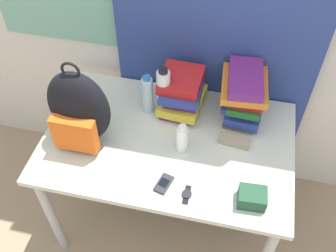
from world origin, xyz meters
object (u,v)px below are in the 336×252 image
Objects in this scene: sports_bottle at (163,93)px; book_stack_center at (245,95)px; camera_pouch at (252,198)px; sunscreen_bottle at (182,139)px; cell_phone at (164,184)px; backpack at (79,110)px; wristwatch at (187,194)px; sunglasses_case at (234,141)px; book_stack_left at (182,92)px; water_bottle at (148,95)px.

book_stack_center is at bearing 10.53° from sports_bottle.
camera_pouch is (0.49, -0.44, -0.11)m from sports_bottle.
camera_pouch is at bearing -79.62° from book_stack_center.
sunscreen_bottle reaches higher than camera_pouch.
sports_bottle is at bearing 103.29° from cell_phone.
sports_bottle is 0.26m from sunscreen_bottle.
backpack reaches higher than wristwatch.
sunglasses_case is at bearing 48.09° from cell_phone.
sports_bottle is at bearing 122.98° from sunscreen_bottle.
backpack is 0.42m from sports_bottle.
backpack is 0.49m from sunscreen_bottle.
cell_phone is at bearing 164.79° from wristwatch.
wristwatch is (-0.18, -0.54, -0.14)m from book_stack_center.
sunscreen_bottle is 1.31× the size of camera_pouch.
sunglasses_case reaches higher than wristwatch.
cell_phone is 0.11m from wristwatch.
cell_phone is (-0.29, -0.51, -0.13)m from book_stack_center.
backpack is 0.86m from camera_pouch.
sunscreen_bottle is (0.14, -0.21, -0.07)m from sports_bottle.
sunglasses_case is 0.33m from camera_pouch.
book_stack_left is (0.42, 0.32, -0.09)m from backpack.
water_bottle is 0.72m from camera_pouch.
backpack is 1.59× the size of book_stack_center.
sunscreen_bottle is at bearing -78.58° from book_stack_left.
book_stack_left is at bearing 128.89° from camera_pouch.
book_stack_center is (0.31, 0.01, 0.04)m from book_stack_left.
water_bottle reaches higher than sunglasses_case.
sports_bottle is 0.53m from wristwatch.
sunglasses_case is (-0.01, -0.20, -0.12)m from book_stack_center.
sports_bottle reaches higher than water_bottle.
book_stack_left reaches higher than wristwatch.
wristwatch is (-0.17, -0.34, -0.01)m from sunglasses_case.
book_stack_center reaches higher than sunscreen_bottle.
book_stack_left reaches higher than camera_pouch.
backpack is 0.54m from book_stack_left.
water_bottle reaches higher than cell_phone.
book_stack_left reaches higher than sunscreen_bottle.
book_stack_center is 3.04× the size of wristwatch.
water_bottle is (-0.48, -0.07, -0.03)m from book_stack_center.
camera_pouch is at bearing -12.65° from backpack.
water_bottle is 0.49m from sunglasses_case.
book_stack_center is (0.73, 0.32, -0.05)m from backpack.
water_bottle is 0.48m from cell_phone.
book_stack_center is at bearing 59.91° from cell_phone.
sports_bottle reaches higher than book_stack_center.
book_stack_left is 2.28× the size of camera_pouch.
sunscreen_bottle is 0.42m from camera_pouch.
backpack is at bearing -156.21° from book_stack_center.
sports_bottle reaches higher than wristwatch.
book_stack_left is at bearing 37.12° from backpack.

